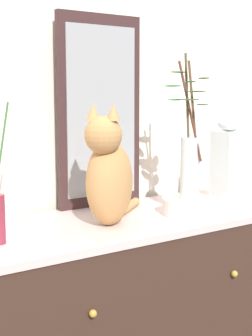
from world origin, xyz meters
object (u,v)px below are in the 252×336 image
(sideboard, at_px, (126,333))
(mirror_leaning, at_px, (100,112))
(vase_glass_clear, at_px, (190,157))
(jar_lidded_porcelain, at_px, (228,162))
(bowl_porcelain, at_px, (189,206))
(cat_sitting, at_px, (109,174))

(sideboard, relative_size, mirror_leaning, 1.79)
(vase_glass_clear, relative_size, jar_lidded_porcelain, 1.39)
(jar_lidded_porcelain, bearing_deg, bowl_porcelain, -173.33)
(vase_glass_clear, bearing_deg, jar_lidded_porcelain, 7.23)
(bowl_porcelain, bearing_deg, mirror_leaning, 121.45)
(sideboard, bearing_deg, vase_glass_clear, -21.83)
(bowl_porcelain, distance_m, vase_glass_clear, 0.18)
(jar_lidded_porcelain, bearing_deg, sideboard, 172.45)
(sideboard, height_order, jar_lidded_porcelain, jar_lidded_porcelain)
(cat_sitting, bearing_deg, jar_lidded_porcelain, -0.68)
(mirror_leaning, relative_size, cat_sitting, 1.81)
(sideboard, relative_size, cat_sitting, 3.23)
(sideboard, height_order, cat_sitting, cat_sitting)
(mirror_leaning, height_order, bowl_porcelain, mirror_leaning)
(cat_sitting, xyz_separation_m, jar_lidded_porcelain, (0.55, -0.01, -0.00))
(sideboard, distance_m, vase_glass_clear, 0.69)
(mirror_leaning, bearing_deg, sideboard, -98.32)
(cat_sitting, xyz_separation_m, vase_glass_clear, (0.33, -0.04, 0.04))
(bowl_porcelain, relative_size, vase_glass_clear, 0.38)
(vase_glass_clear, bearing_deg, sideboard, 158.17)
(sideboard, height_order, bowl_porcelain, bowl_porcelain)
(mirror_leaning, bearing_deg, jar_lidded_porcelain, -34.59)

